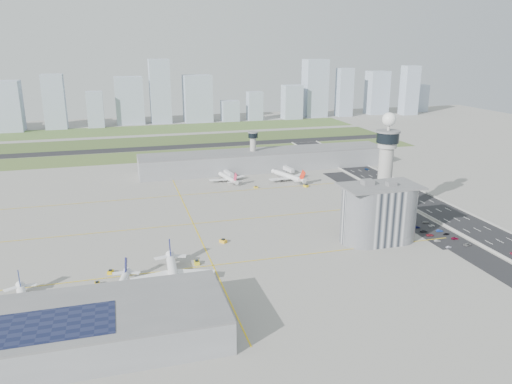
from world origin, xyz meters
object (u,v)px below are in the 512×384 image
object	(u,v)px
jet_bridge_far_1	(284,169)
car_hw_2	(367,169)
control_tower	(386,163)
car_lot_5	(411,224)
airplane_far_b	(288,173)
car_lot_3	(424,231)
tug_0	(97,283)
car_lot_10	(432,226)
tug_3	(223,241)
tug_4	(256,187)
car_hw_1	(412,196)
airplane_near_a	(23,299)
airplane_near_b	(119,285)
car_hw_4	(324,156)
jet_bridge_far_0	(225,173)
admin_building	(379,213)
car_lot_7	(455,238)
tug_5	(306,186)
airplane_far_a	(227,175)
car_lot_6	(467,244)
car_lot_2	(430,235)
car_lot_0	(449,247)
jet_bridge_near_0	(41,314)
tug_2	(197,262)
jet_bridge_near_1	(122,303)
car_lot_4	(417,227)
car_lot_8	(446,234)
car_lot_11	(426,222)
car_lot_1	(437,241)
jet_bridge_near_2	(196,294)

from	to	relation	value
jet_bridge_far_1	car_hw_2	xyz separation A→B (m)	(69.85, -10.88, -2.22)
control_tower	car_lot_5	world-z (taller)	control_tower
airplane_far_b	car_lot_3	world-z (taller)	airplane_far_b
control_tower	tug_0	world-z (taller)	control_tower
control_tower	car_lot_10	size ratio (longest dim) A/B	16.49
tug_3	car_lot_5	size ratio (longest dim) A/B	1.07
tug_4	car_hw_1	world-z (taller)	tug_4
airplane_near_a	car_lot_10	xyz separation A→B (m)	(213.50, 39.36, -4.78)
airplane_near_b	car_hw_4	size ratio (longest dim) A/B	11.14
jet_bridge_far_0	car_lot_10	size ratio (longest dim) A/B	3.58
jet_bridge_far_0	car_hw_1	xyz separation A→B (m)	(113.35, -89.53, -2.23)
car_lot_5	car_hw_2	xyz separation A→B (m)	(38.99, 127.66, 0.07)
control_tower	airplane_far_b	distance (m)	107.68
admin_building	car_lot_5	xyz separation A→B (m)	(30.86, 15.45, -14.74)
car_lot_7	tug_5	bearing A→B (deg)	24.33
airplane_far_a	car_lot_6	size ratio (longest dim) A/B	7.94
tug_3	car_lot_2	size ratio (longest dim) A/B	0.88
admin_building	car_lot_7	distance (m)	45.26
car_lot_3	car_lot_7	bearing A→B (deg)	-138.22
car_lot_0	airplane_far_a	bearing A→B (deg)	18.64
jet_bridge_near_0	tug_2	bearing A→B (deg)	-52.33
jet_bridge_near_1	tug_0	bearing A→B (deg)	32.11
tug_2	car_lot_2	size ratio (longest dim) A/B	0.88
control_tower	airplane_far_a	xyz separation A→B (m)	(-71.67, 110.49, -30.09)
car_hw_2	car_lot_5	bearing A→B (deg)	-108.83
tug_4	car_lot_10	bearing A→B (deg)	-146.61
airplane_far_a	tug_0	xyz separation A→B (m)	(-93.34, -154.86, -4.01)
tug_0	tug_3	distance (m)	72.08
jet_bridge_far_0	car_lot_4	bearing A→B (deg)	19.31
tug_0	tug_4	size ratio (longest dim) A/B	1.13
airplane_far_b	jet_bridge_far_0	size ratio (longest dim) A/B	2.90
jet_bridge_far_0	jet_bridge_far_1	bearing A→B (deg)	80.00
control_tower	car_lot_8	size ratio (longest dim) A/B	17.58
airplane_far_a	tug_5	size ratio (longest dim) A/B	10.35
airplane_near_b	admin_building	bearing A→B (deg)	113.73
tug_5	car_hw_4	size ratio (longest dim) A/B	1.05
airplane_far_a	car_lot_11	world-z (taller)	airplane_far_a
tug_5	car_lot_1	xyz separation A→B (m)	(28.98, -119.37, -0.42)
tug_4	car_lot_3	distance (m)	130.81
car_lot_3	car_hw_2	world-z (taller)	car_hw_2
car_lot_7	car_lot_8	distance (m)	6.95
car_lot_10	car_lot_2	bearing A→B (deg)	135.60
jet_bridge_near_2	car_lot_11	world-z (taller)	jet_bridge_near_2
tug_5	car_lot_11	bearing A→B (deg)	-88.58
car_lot_5	tug_0	bearing A→B (deg)	95.29
car_lot_0	jet_bridge_far_0	bearing A→B (deg)	16.36
car_hw_2	jet_bridge_near_2	bearing A→B (deg)	-135.68
car_lot_2	car_hw_1	world-z (taller)	car_hw_1
car_lot_10	car_hw_4	distance (m)	191.48
airplane_near_a	jet_bridge_far_0	distance (m)	220.82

